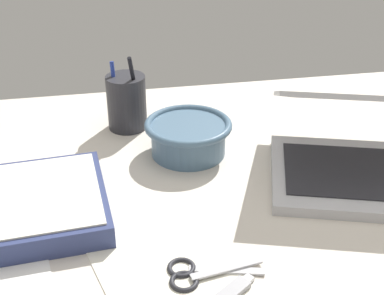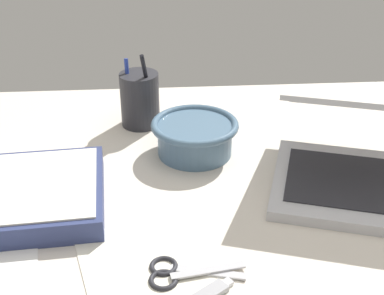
{
  "view_description": "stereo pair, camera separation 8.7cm",
  "coord_description": "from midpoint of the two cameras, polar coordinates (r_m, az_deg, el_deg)",
  "views": [
    {
      "loc": [
        -14.54,
        -66.05,
        51.51
      ],
      "look_at": [
        -0.57,
        8.29,
        9.0
      ],
      "focal_mm": 50.0,
      "sensor_mm": 36.0,
      "label": 1
    },
    {
      "loc": [
        -5.94,
        -67.16,
        51.51
      ],
      "look_at": [
        -0.57,
        8.29,
        9.0
      ],
      "focal_mm": 50.0,
      "sensor_mm": 36.0,
      "label": 2
    }
  ],
  "objects": [
    {
      "name": "usb_drive",
      "position": [
        0.7,
        5.42,
        -15.55
      ],
      "size": [
        6.76,
        5.53,
        1.0
      ],
      "rotation": [
        0.0,
        0.0,
        -0.94
      ],
      "color": "#99999E",
      "rests_on": "desk_top"
    },
    {
      "name": "scissors",
      "position": [
        0.73,
        1.73,
        -13.33
      ],
      "size": [
        13.31,
        6.54,
        0.8
      ],
      "rotation": [
        0.0,
        0.0,
        -0.04
      ],
      "color": "#B7B7BC",
      "rests_on": "desk_top"
    },
    {
      "name": "pen_cup",
      "position": [
        1.07,
        -3.29,
        5.11
      ],
      "size": [
        7.77,
        7.77,
        15.79
      ],
      "color": "#28282D",
      "rests_on": "desk_top"
    },
    {
      "name": "bowl",
      "position": [
        0.97,
        2.85,
        1.19
      ],
      "size": [
        15.99,
        15.99,
        6.47
      ],
      "color": "slate",
      "rests_on": "desk_top"
    },
    {
      "name": "desk_top",
      "position": [
        0.84,
        3.76,
        -7.59
      ],
      "size": [
        140.0,
        100.0,
        2.0
      ],
      "primitive_type": "cube",
      "color": "beige",
      "rests_on": "ground"
    },
    {
      "name": "paper_sheet_front",
      "position": [
        0.71,
        0.23,
        -14.82
      ],
      "size": [
        25.37,
        32.68,
        0.16
      ],
      "primitive_type": "cube",
      "rotation": [
        0.0,
        0.0,
        0.27
      ],
      "color": "silver",
      "rests_on": "desk_top"
    }
  ]
}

